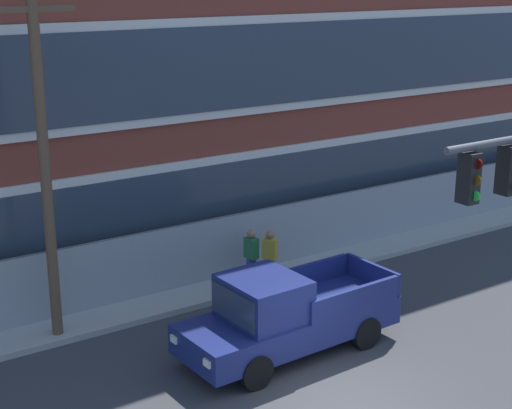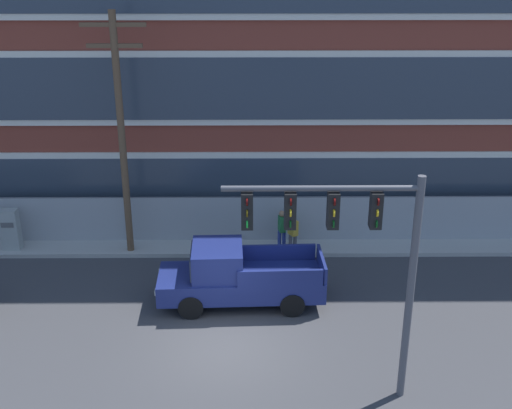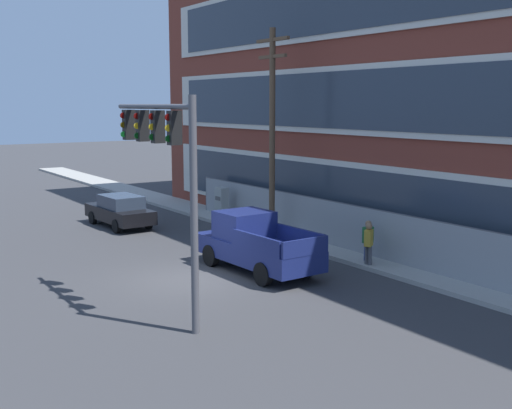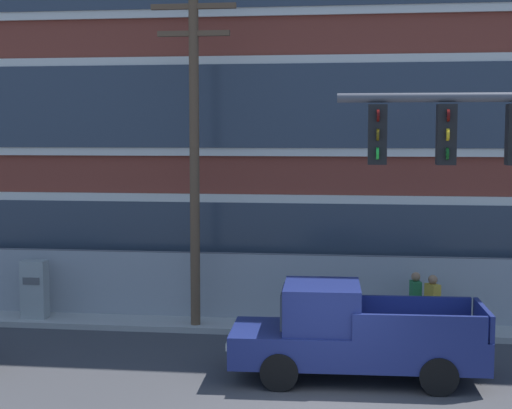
# 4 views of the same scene
# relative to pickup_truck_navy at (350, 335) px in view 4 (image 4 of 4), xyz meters

# --- Properties ---
(sidewalk_building_side) EXTENTS (80.00, 2.15, 0.16)m
(sidewalk_building_side) POSITION_rel_pickup_truck_navy_xyz_m (-0.30, 4.42, -0.89)
(sidewalk_building_side) COLOR #9E9B93
(sidewalk_building_side) RESTS_ON ground
(brick_mill_building) EXTENTS (45.94, 11.81, 16.14)m
(brick_mill_building) POSITION_rel_pickup_truck_navy_xyz_m (5.09, 11.10, 7.11)
(brick_mill_building) COLOR brown
(brick_mill_building) RESTS_ON ground
(chain_link_fence) EXTENTS (29.66, 0.06, 2.01)m
(chain_link_fence) POSITION_rel_pickup_truck_navy_xyz_m (3.06, 4.64, 0.05)
(chain_link_fence) COLOR gray
(chain_link_fence) RESTS_ON ground
(pickup_truck_navy) EXTENTS (5.55, 2.22, 2.09)m
(pickup_truck_navy) POSITION_rel_pickup_truck_navy_xyz_m (0.00, 0.00, 0.00)
(pickup_truck_navy) COLOR navy
(pickup_truck_navy) RESTS_ON ground
(utility_pole_near_corner) EXTENTS (2.26, 0.26, 9.15)m
(utility_pole_near_corner) POSITION_rel_pickup_truck_navy_xyz_m (-4.20, 3.73, 4.04)
(utility_pole_near_corner) COLOR brown
(utility_pole_near_corner) RESTS_ON ground
(electrical_cabinet) EXTENTS (0.69, 0.47, 1.78)m
(electrical_cabinet) POSITION_rel_pickup_truck_navy_xyz_m (-8.83, 3.90, -0.08)
(electrical_cabinet) COLOR #939993
(electrical_cabinet) RESTS_ON ground
(pedestrian_near_cabinet) EXTENTS (0.41, 0.47, 1.69)m
(pedestrian_near_cabinet) POSITION_rel_pickup_truck_navy_xyz_m (2.08, 3.59, 0.00)
(pedestrian_near_cabinet) COLOR #4C4C51
(pedestrian_near_cabinet) RESTS_ON ground
(pedestrian_by_fence) EXTENTS (0.32, 0.44, 1.69)m
(pedestrian_by_fence) POSITION_rel_pickup_truck_navy_xyz_m (1.68, 3.95, 0.00)
(pedestrian_by_fence) COLOR navy
(pedestrian_by_fence) RESTS_ON ground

